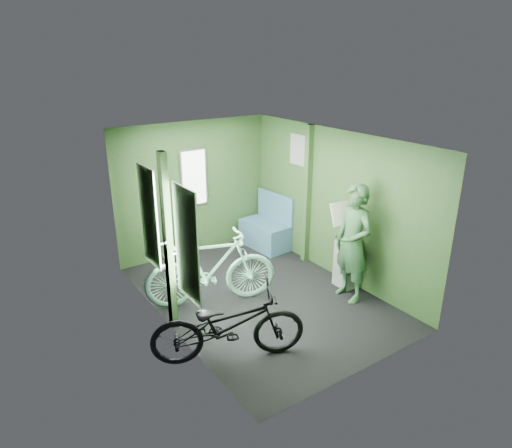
{
  "coord_description": "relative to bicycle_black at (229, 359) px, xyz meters",
  "views": [
    {
      "loc": [
        -3.34,
        -4.81,
        3.35
      ],
      "look_at": [
        0.0,
        0.1,
        1.1
      ],
      "focal_mm": 32.0,
      "sensor_mm": 36.0,
      "label": 1
    }
  ],
  "objects": [
    {
      "name": "passenger",
      "position": [
        2.18,
        0.25,
        0.85
      ],
      "size": [
        0.45,
        0.7,
        1.7
      ],
      "rotation": [
        0.0,
        0.0,
        -1.64
      ],
      "color": "#335E38",
      "rests_on": "ground"
    },
    {
      "name": "bicycle_mint",
      "position": [
        0.44,
        1.2,
        0.0
      ],
      "size": [
        1.93,
        1.17,
        1.14
      ],
      "primitive_type": "imported",
      "rotation": [
        0.0,
        -0.07,
        1.23
      ],
      "color": "#86D2AE",
      "rests_on": "ground"
    },
    {
      "name": "room",
      "position": [
        1.08,
        1.03,
        1.44
      ],
      "size": [
        4.0,
        4.02,
        2.31
      ],
      "color": "black",
      "rests_on": "ground"
    },
    {
      "name": "bench_seat",
      "position": [
        2.27,
        2.44,
        0.29
      ],
      "size": [
        0.59,
        0.97,
        0.98
      ],
      "rotation": [
        0.0,
        0.0,
        0.08
      ],
      "color": "#2F4C64",
      "rests_on": "ground"
    },
    {
      "name": "waste_box",
      "position": [
        2.38,
        0.53,
        0.39
      ],
      "size": [
        0.23,
        0.32,
        0.79
      ],
      "primitive_type": "cube",
      "color": "gray",
      "rests_on": "ground"
    },
    {
      "name": "bicycle_black",
      "position": [
        0.0,
        0.0,
        0.0
      ],
      "size": [
        1.89,
        1.33,
        0.97
      ],
      "primitive_type": "imported",
      "rotation": [
        0.0,
        -0.08,
        1.16
      ],
      "color": "black",
      "rests_on": "ground"
    }
  ]
}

